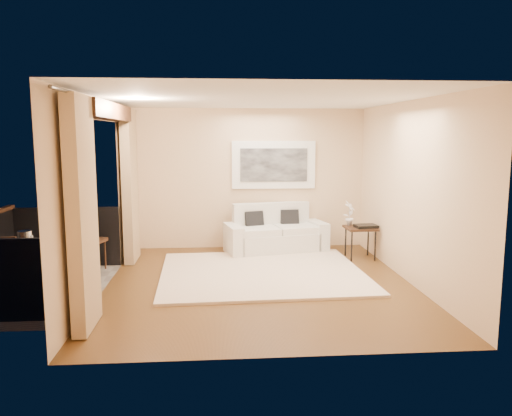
{
  "coord_description": "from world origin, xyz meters",
  "views": [
    {
      "loc": [
        -0.61,
        -7.16,
        2.19
      ],
      "look_at": [
        -0.0,
        0.62,
        1.05
      ],
      "focal_mm": 35.0,
      "sensor_mm": 36.0,
      "label": 1
    }
  ],
  "objects": [
    {
      "name": "glass_b",
      "position": [
        -2.8,
        -0.56,
        0.8
      ],
      "size": [
        0.06,
        0.06,
        0.12
      ],
      "primitive_type": "cylinder",
      "color": "white",
      "rests_on": "bistro_table"
    },
    {
      "name": "sofa",
      "position": [
        0.47,
        2.09,
        0.32
      ],
      "size": [
        1.99,
        1.17,
        0.9
      ],
      "rotation": [
        0.0,
        0.0,
        0.21
      ],
      "color": "white",
      "rests_on": "floor"
    },
    {
      "name": "tray",
      "position": [
        2.01,
        1.34,
        0.6
      ],
      "size": [
        0.4,
        0.31,
        0.05
      ],
      "primitive_type": "cube",
      "rotation": [
        0.0,
        0.0,
        0.09
      ],
      "color": "black",
      "rests_on": "side_table"
    },
    {
      "name": "room_shell",
      "position": [
        -2.13,
        0.0,
        2.52
      ],
      "size": [
        5.0,
        6.4,
        5.0
      ],
      "color": "white",
      "rests_on": "ground"
    },
    {
      "name": "artwork",
      "position": [
        0.49,
        2.46,
        1.62
      ],
      "size": [
        1.62,
        0.07,
        0.92
      ],
      "color": "white",
      "rests_on": "room_shell"
    },
    {
      "name": "glass_a",
      "position": [
        -2.83,
        -0.58,
        0.8
      ],
      "size": [
        0.06,
        0.06,
        0.12
      ],
      "primitive_type": "cylinder",
      "color": "white",
      "rests_on": "bistro_table"
    },
    {
      "name": "curtains",
      "position": [
        -2.11,
        0.0,
        1.34
      ],
      "size": [
        0.16,
        4.8,
        2.64
      ],
      "color": "tan",
      "rests_on": "ground"
    },
    {
      "name": "ice_bucket",
      "position": [
        -3.15,
        -0.49,
        0.84
      ],
      "size": [
        0.18,
        0.18,
        0.2
      ],
      "primitive_type": "cylinder",
      "color": "silver",
      "rests_on": "bistro_table"
    },
    {
      "name": "orchid",
      "position": [
        1.77,
        1.57,
        0.8
      ],
      "size": [
        0.28,
        0.28,
        0.45
      ],
      "primitive_type": "imported",
      "rotation": [
        0.0,
        0.0,
        0.87
      ],
      "color": "white",
      "rests_on": "side_table"
    },
    {
      "name": "rug",
      "position": [
        0.09,
        0.52,
        0.02
      ],
      "size": [
        3.28,
        2.88,
        0.04
      ],
      "primitive_type": "cube",
      "rotation": [
        0.0,
        0.0,
        0.04
      ],
      "color": "beige",
      "rests_on": "floor"
    },
    {
      "name": "balcony_chair_far",
      "position": [
        -2.73,
        0.8,
        0.63
      ],
      "size": [
        0.58,
        0.58,
        1.08
      ],
      "rotation": [
        0.0,
        0.0,
        2.85
      ],
      "color": "#321C10",
      "rests_on": "balcony"
    },
    {
      "name": "vase",
      "position": [
        -2.99,
        -0.7,
        0.83
      ],
      "size": [
        0.04,
        0.04,
        0.18
      ],
      "primitive_type": "cylinder",
      "color": "silver",
      "rests_on": "bistro_table"
    },
    {
      "name": "floor",
      "position": [
        0.0,
        0.0,
        0.0
      ],
      "size": [
        5.0,
        5.0,
        0.0
      ],
      "primitive_type": "plane",
      "color": "brown",
      "rests_on": "ground"
    },
    {
      "name": "candle",
      "position": [
        -2.97,
        -0.43,
        0.78
      ],
      "size": [
        0.06,
        0.06,
        0.07
      ],
      "primitive_type": "cylinder",
      "color": "red",
      "rests_on": "bistro_table"
    },
    {
      "name": "bistro_table",
      "position": [
        -2.98,
        -0.54,
        0.66
      ],
      "size": [
        0.69,
        0.69,
        0.74
      ],
      "rotation": [
        0.0,
        0.0,
        0.1
      ],
      "color": "#321C10",
      "rests_on": "balcony"
    },
    {
      "name": "side_table",
      "position": [
        1.93,
        1.4,
        0.51
      ],
      "size": [
        0.54,
        0.54,
        0.57
      ],
      "rotation": [
        0.0,
        0.0,
        0.03
      ],
      "color": "#321C10",
      "rests_on": "floor"
    },
    {
      "name": "balcony",
      "position": [
        -3.31,
        0.0,
        0.18
      ],
      "size": [
        1.81,
        2.6,
        1.17
      ],
      "color": "#605B56",
      "rests_on": "ground"
    }
  ]
}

